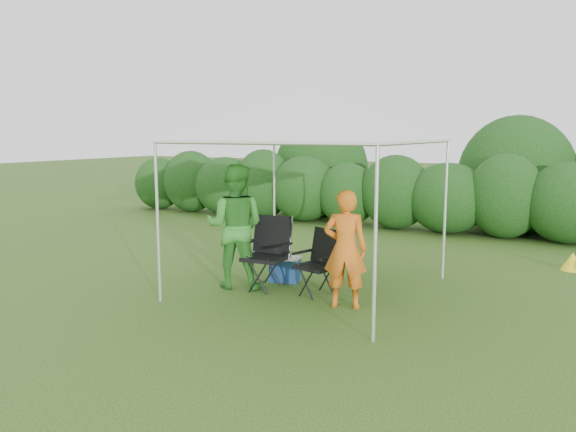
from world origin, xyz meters
The scene contains 9 objects.
ground centered at (0.00, 0.00, 0.00)m, with size 70.00×70.00×0.00m, color #3C611E.
hedge centered at (0.11, 6.00, 0.83)m, with size 17.10×1.53×1.80m.
canopy centered at (0.00, 0.50, 2.46)m, with size 3.10×3.10×2.83m.
chair_right centered at (0.22, 0.35, 0.51)m, with size 0.65×0.62×0.90m.
chair_left centered at (-0.58, 0.27, 0.58)m, with size 0.69×0.63×1.03m.
man centered at (0.75, -0.04, 0.76)m, with size 0.56×0.36×1.52m, color orange.
woman centered at (-1.02, 0.08, 0.89)m, with size 0.87×0.68×1.79m, color green.
cooler centered at (-0.55, 0.70, 0.19)m, with size 0.50×0.40×0.37m.
bottle centered at (-0.49, 0.66, 0.50)m, with size 0.07×0.07×0.25m, color #592D0C.
Camera 1 is at (3.51, -6.49, 2.22)m, focal length 35.00 mm.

